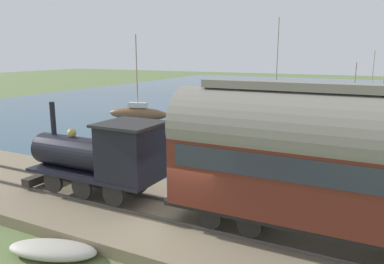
{
  "coord_description": "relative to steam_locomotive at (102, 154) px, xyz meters",
  "views": [
    {
      "loc": [
        -10.1,
        -5.47,
        6.02
      ],
      "look_at": [
        5.46,
        2.5,
        2.3
      ],
      "focal_mm": 35.0,
      "sensor_mm": 36.0,
      "label": 1
    }
  ],
  "objects": [
    {
      "name": "ground_plane",
      "position": [
        -0.69,
        -3.95,
        -2.18
      ],
      "size": [
        200.0,
        200.0,
        0.0
      ],
      "primitive_type": "plane",
      "color": "#607542"
    },
    {
      "name": "harbor_water",
      "position": [
        43.24,
        -3.95,
        -2.18
      ],
      "size": [
        80.0,
        80.0,
        0.01
      ],
      "color": "#38566B",
      "rests_on": "ground"
    },
    {
      "name": "rail_embankment",
      "position": [
        0.0,
        -3.95,
        -1.97
      ],
      "size": [
        5.88,
        56.0,
        0.54
      ],
      "color": "#84755B",
      "rests_on": "ground"
    },
    {
      "name": "steam_locomotive",
      "position": [
        0.0,
        0.0,
        0.0
      ],
      "size": [
        2.11,
        6.05,
        3.53
      ],
      "color": "black",
      "rests_on": "rail_embankment"
    },
    {
      "name": "passenger_coach",
      "position": [
        0.0,
        -8.54,
        0.92
      ],
      "size": [
        2.42,
        10.32,
        4.67
      ],
      "color": "black",
      "rests_on": "rail_embankment"
    },
    {
      "name": "sailboat_gray",
      "position": [
        25.17,
        -7.11,
        -1.62
      ],
      "size": [
        2.87,
        5.4,
        5.18
      ],
      "rotation": [
        0.0,
        0.0,
        0.24
      ],
      "color": "gray",
      "rests_on": "harbor_water"
    },
    {
      "name": "sailboat_brown",
      "position": [
        16.71,
        10.16,
        -1.5
      ],
      "size": [
        2.18,
        5.72,
        7.57
      ],
      "rotation": [
        0.0,
        0.0,
        0.21
      ],
      "color": "brown",
      "rests_on": "harbor_water"
    },
    {
      "name": "sailboat_black",
      "position": [
        45.72,
        -7.92,
        -1.72
      ],
      "size": [
        1.96,
        4.4,
        6.34
      ],
      "rotation": [
        0.0,
        0.0,
        0.13
      ],
      "color": "black",
      "rests_on": "harbor_water"
    },
    {
      "name": "sailboat_red",
      "position": [
        27.22,
        0.41,
        -1.43
      ],
      "size": [
        3.77,
        4.98,
        9.42
      ],
      "rotation": [
        0.0,
        0.0,
        0.57
      ],
      "color": "#B72D23",
      "rests_on": "harbor_water"
    },
    {
      "name": "sailboat_yellow",
      "position": [
        37.23,
        -9.33,
        -1.46
      ],
      "size": [
        2.91,
        4.27,
        8.7
      ],
      "rotation": [
        0.0,
        0.0,
        0.44
      ],
      "color": "gold",
      "rests_on": "harbor_water"
    },
    {
      "name": "rowboat_near_shore",
      "position": [
        9.25,
        2.31,
        -2.0
      ],
      "size": [
        2.24,
        2.47,
        0.35
      ],
      "rotation": [
        0.0,
        0.0,
        0.65
      ],
      "color": "silver",
      "rests_on": "harbor_water"
    },
    {
      "name": "rowboat_mid_harbor",
      "position": [
        7.55,
        -1.78,
        -1.96
      ],
      "size": [
        1.69,
        2.31,
        0.44
      ],
      "rotation": [
        0.0,
        0.0,
        0.49
      ],
      "color": "beige",
      "rests_on": "harbor_water"
    },
    {
      "name": "rowboat_off_pier",
      "position": [
        7.75,
        -7.26,
        -2.01
      ],
      "size": [
        1.3,
        2.27,
        0.33
      ],
      "rotation": [
        0.0,
        0.0,
        0.12
      ],
      "color": "silver",
      "rests_on": "harbor_water"
    },
    {
      "name": "beached_dinghy",
      "position": [
        -3.59,
        -1.02,
        -1.96
      ],
      "size": [
        1.88,
        3.0,
        0.44
      ],
      "color": "#B7B2A3",
      "rests_on": "ground"
    }
  ]
}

